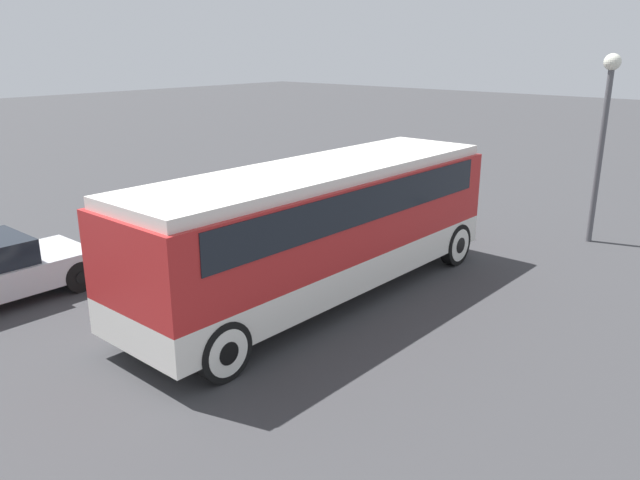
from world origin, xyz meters
TOP-DOWN VIEW (x-y plane):
  - ground_plane at (0.00, 0.00)m, footprint 120.00×120.00m
  - tour_bus at (0.10, 0.00)m, footprint 9.46×2.59m
  - parked_car_mid at (0.63, 5.43)m, footprint 4.02×1.88m
  - lamp_post at (8.11, -3.02)m, footprint 0.44×0.44m

SIDE VIEW (x-z plane):
  - ground_plane at x=0.00m, z-range 0.00..0.00m
  - parked_car_mid at x=0.63m, z-range -0.01..1.42m
  - tour_bus at x=0.10m, z-range 0.30..3.23m
  - lamp_post at x=8.11m, z-range 0.85..5.96m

